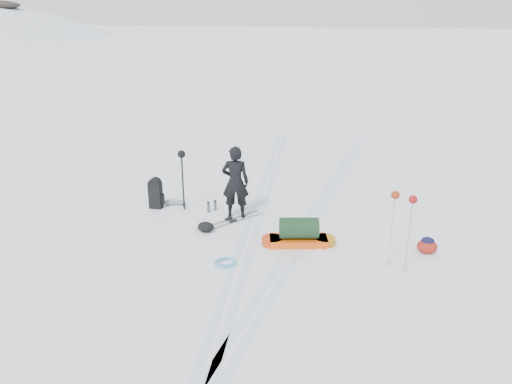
% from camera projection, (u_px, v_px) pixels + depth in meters
% --- Properties ---
extents(ground, '(200.00, 200.00, 0.00)m').
position_uv_depth(ground, '(250.00, 235.00, 11.08)').
color(ground, white).
rests_on(ground, ground).
extents(ski_tracks, '(3.38, 17.97, 0.01)m').
position_uv_depth(ski_tracks, '(283.00, 221.00, 11.77)').
color(ski_tracks, silver).
rests_on(ski_tracks, ground).
extents(skier, '(0.69, 0.50, 1.76)m').
position_uv_depth(skier, '(235.00, 182.00, 11.71)').
color(skier, black).
rests_on(skier, ground).
extents(pulk_sled, '(1.63, 0.76, 0.60)m').
position_uv_depth(pulk_sled, '(299.00, 234.00, 10.56)').
color(pulk_sled, '#EB520D').
rests_on(pulk_sled, ground).
extents(expedition_rucksack, '(0.81, 0.51, 0.79)m').
position_uv_depth(expedition_rucksack, '(158.00, 194.00, 12.43)').
color(expedition_rucksack, black).
rests_on(expedition_rucksack, ground).
extents(ski_poles_black, '(0.19, 0.20, 1.53)m').
position_uv_depth(ski_poles_black, '(182.00, 161.00, 11.98)').
color(ski_poles_black, black).
rests_on(ski_poles_black, ground).
extents(ski_poles_silver, '(0.46, 0.32, 1.57)m').
position_uv_depth(ski_poles_silver, '(403.00, 206.00, 9.19)').
color(ski_poles_silver, silver).
rests_on(ski_poles_silver, ground).
extents(touring_skis_grey, '(1.33, 1.51, 0.06)m').
position_uv_depth(touring_skis_grey, '(231.00, 221.00, 11.75)').
color(touring_skis_grey, '#989CA0').
rests_on(touring_skis_grey, ground).
extents(touring_skis_white, '(1.46, 1.42, 0.07)m').
position_uv_depth(touring_skis_white, '(304.00, 238.00, 10.91)').
color(touring_skis_white, white).
rests_on(touring_skis_white, ground).
extents(rope_coil, '(0.50, 0.50, 0.05)m').
position_uv_depth(rope_coil, '(226.00, 262.00, 9.84)').
color(rope_coil, '#58B2D6').
rests_on(rope_coil, ground).
extents(small_daypack, '(0.46, 0.37, 0.35)m').
position_uv_depth(small_daypack, '(427.00, 245.00, 10.21)').
color(small_daypack, maroon).
rests_on(small_daypack, ground).
extents(thermos_pair, '(0.21, 0.26, 0.28)m').
position_uv_depth(thermos_pair, '(212.00, 206.00, 12.28)').
color(thermos_pair, '#4F5056').
rests_on(thermos_pair, ground).
extents(stuff_sack, '(0.39, 0.31, 0.23)m').
position_uv_depth(stuff_sack, '(206.00, 227.00, 11.18)').
color(stuff_sack, black).
rests_on(stuff_sack, ground).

